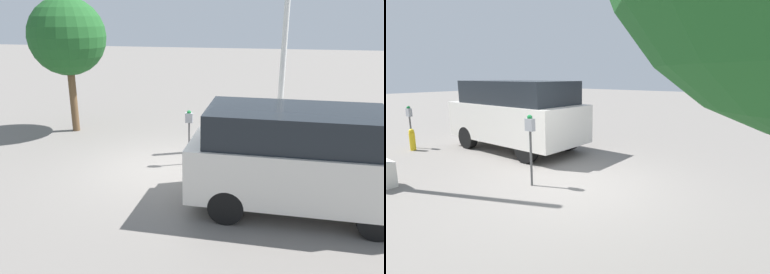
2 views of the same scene
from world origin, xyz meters
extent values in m
plane|color=slate|center=(0.00, 0.00, 0.00)|extent=(80.00, 80.00, 0.00)
cylinder|color=#4C4C4C|center=(0.71, 0.54, 0.59)|extent=(0.05, 0.05, 1.19)
cube|color=gray|center=(0.71, 0.54, 1.32)|extent=(0.20, 0.12, 0.26)
sphere|color=#14662D|center=(0.71, 0.54, 1.47)|extent=(0.11, 0.11, 0.11)
cube|color=beige|center=(3.10, 2.55, 0.28)|extent=(0.44, 0.44, 0.55)
cylinder|color=silver|center=(3.10, 2.55, 2.90)|extent=(0.16, 0.16, 4.70)
cube|color=beige|center=(3.44, -1.46, 0.91)|extent=(4.43, 2.02, 1.12)
cube|color=black|center=(3.33, -1.46, 1.81)|extent=(3.54, 1.85, 0.69)
cylinder|color=black|center=(4.81, -0.57, 0.35)|extent=(0.71, 0.24, 0.71)
cylinder|color=black|center=(4.81, -2.34, 0.35)|extent=(0.71, 0.24, 0.71)
cylinder|color=black|center=(2.07, -0.57, 0.35)|extent=(0.71, 0.24, 0.71)
cylinder|color=black|center=(2.07, -2.34, 0.35)|extent=(0.71, 0.24, 0.71)
cylinder|color=brown|center=(-3.93, 2.82, 1.18)|extent=(0.25, 0.25, 2.36)
sphere|color=#1E5623|center=(-3.93, 2.82, 3.25)|extent=(2.56, 2.56, 2.56)
camera|label=1|loc=(2.77, -8.87, 3.90)|focal=35.00mm
camera|label=2|loc=(-3.80, 4.74, 2.31)|focal=28.00mm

